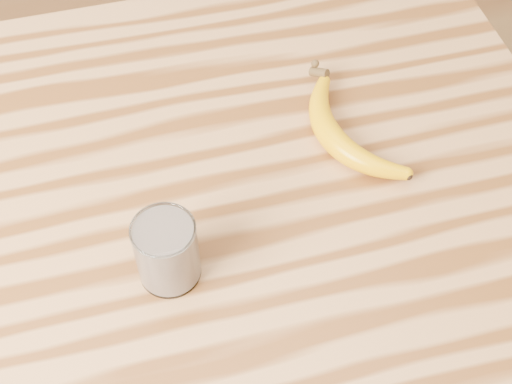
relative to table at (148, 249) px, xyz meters
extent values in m
cube|color=#B07946|center=(0.00, 0.00, 0.11)|extent=(1.20, 0.80, 0.04)
cylinder|color=brown|center=(0.54, 0.34, -0.34)|extent=(0.06, 0.06, 0.86)
cylinder|color=white|center=(0.02, -0.12, 0.18)|extent=(0.07, 0.07, 0.09)
torus|color=white|center=(0.02, -0.12, 0.22)|extent=(0.07, 0.07, 0.00)
cylinder|color=beige|center=(0.02, -0.12, 0.18)|extent=(0.07, 0.07, 0.09)
camera|label=1|loc=(0.01, -0.57, 0.88)|focal=50.00mm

